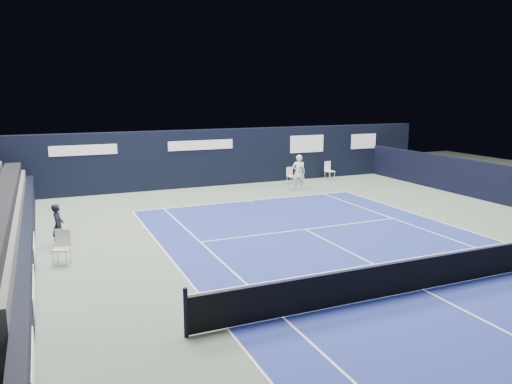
# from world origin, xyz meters

# --- Properties ---
(ground) EXTENTS (48.00, 48.00, 0.00)m
(ground) POSITION_xyz_m (0.00, 2.00, 0.00)
(ground) COLOR #5A6B5E
(ground) RESTS_ON ground
(court_surface) EXTENTS (10.97, 23.77, 0.01)m
(court_surface) POSITION_xyz_m (0.00, 0.00, 0.00)
(court_surface) COLOR navy
(court_surface) RESTS_ON ground
(folding_chair_back_a) EXTENTS (0.46, 0.48, 0.93)m
(folding_chair_back_a) POSITION_xyz_m (3.92, 15.25, 0.62)
(folding_chair_back_a) COLOR silver
(folding_chair_back_a) RESTS_ON ground
(folding_chair_back_b) EXTENTS (0.55, 0.54, 1.07)m
(folding_chair_back_b) POSITION_xyz_m (6.64, 15.53, 0.61)
(folding_chair_back_b) COLOR white
(folding_chair_back_b) RESTS_ON ground
(line_judge_chair) EXTENTS (0.60, 0.59, 1.05)m
(line_judge_chair) POSITION_xyz_m (-8.56, 5.95, 0.60)
(line_judge_chair) COLOR silver
(line_judge_chair) RESTS_ON ground
(line_judge) EXTENTS (0.45, 0.60, 1.48)m
(line_judge) POSITION_xyz_m (-8.60, 7.74, 0.74)
(line_judge) COLOR black
(line_judge) RESTS_ON ground
(court_markings) EXTENTS (11.03, 23.83, 0.00)m
(court_markings) POSITION_xyz_m (0.00, 0.00, 0.01)
(court_markings) COLOR white
(court_markings) RESTS_ON court_surface
(tennis_net) EXTENTS (12.90, 0.10, 1.10)m
(tennis_net) POSITION_xyz_m (0.00, 0.00, 0.51)
(tennis_net) COLOR black
(tennis_net) RESTS_ON ground
(back_sponsor_wall) EXTENTS (26.00, 0.63, 3.10)m
(back_sponsor_wall) POSITION_xyz_m (0.01, 16.50, 1.55)
(back_sponsor_wall) COLOR black
(back_sponsor_wall) RESTS_ON ground
(side_barrier_left) EXTENTS (0.33, 22.00, 1.20)m
(side_barrier_left) POSITION_xyz_m (-9.50, 5.97, 0.60)
(side_barrier_left) COLOR black
(side_barrier_left) RESTS_ON ground
(tennis_player) EXTENTS (0.81, 0.96, 1.88)m
(tennis_player) POSITION_xyz_m (3.45, 13.35, 0.94)
(tennis_player) COLOR white
(tennis_player) RESTS_ON ground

